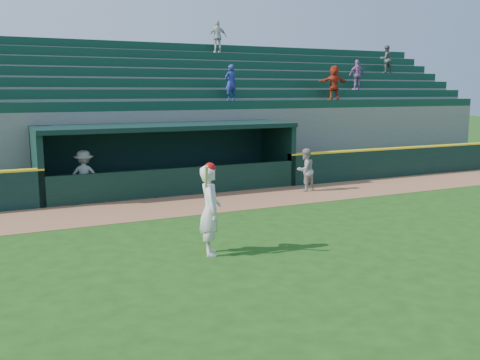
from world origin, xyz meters
The scene contains 9 objects.
ground centered at (0.00, 0.00, 0.00)m, with size 120.00×120.00×0.00m, color #1C4411.
warning_track centered at (0.00, 4.90, 0.01)m, with size 40.00×3.00×0.01m, color #955E3B.
field_wall_right centered at (12.25, 6.55, 0.60)m, with size 15.50×0.30×1.20m, color black.
wall_stripe_right centered at (12.25, 6.55, 1.23)m, with size 15.50×0.32×0.06m, color yellow.
dugout_player_front centered at (4.49, 5.38, 0.79)m, with size 0.76×0.60×1.57m, color #9A9A95.
dugout_player_inside centered at (-3.19, 7.06, 0.86)m, with size 1.11×0.64×1.72m, color gray.
dugout centered at (0.00, 8.00, 1.36)m, with size 9.40×2.80×2.46m.
stands centered at (0.00, 12.57, 2.39)m, with size 34.50×6.28×7.07m.
batter_at_plate centered at (-1.66, -0.32, 1.05)m, with size 0.67×0.90×2.12m.
Camera 1 is at (-6.11, -11.18, 3.66)m, focal length 40.00 mm.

